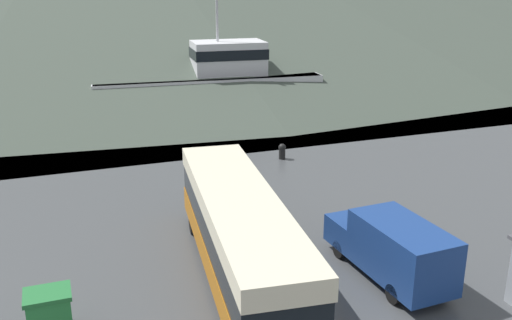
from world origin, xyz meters
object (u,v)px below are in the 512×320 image
delivery_van (392,247)px  fishing_boat (211,83)px  storage_bin (49,312)px  small_boat (235,81)px  tour_bus (240,233)px

delivery_van → fishing_boat: size_ratio=0.31×
storage_bin → small_boat: bearing=63.9°
tour_bus → fishing_boat: (6.84, 27.73, 0.19)m
fishing_boat → storage_bin: fishing_boat is taller
tour_bus → delivery_van: bearing=-12.7°
tour_bus → small_boat: (11.39, 35.44, -1.31)m
tour_bus → delivery_van: 5.53m
fishing_boat → storage_bin: size_ratio=13.16×
fishing_boat → tour_bus: bearing=171.1°
delivery_van → small_boat: (6.20, 37.25, -0.70)m
delivery_van → storage_bin: bearing=174.0°
fishing_boat → storage_bin: (-13.38, -28.85, -1.31)m
fishing_boat → small_boat: fishing_boat is taller
tour_bus → small_boat: tour_bus is taller
delivery_van → small_boat: 37.77m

